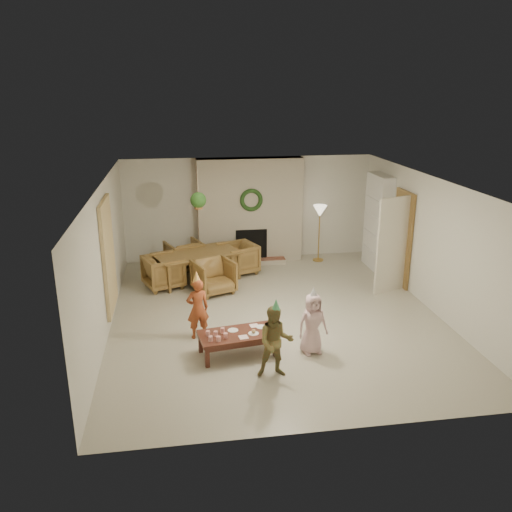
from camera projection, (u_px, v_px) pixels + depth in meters
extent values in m
plane|color=#B7B29E|center=(275.00, 315.00, 9.77)|extent=(7.00, 7.00, 0.00)
plane|color=white|center=(277.00, 183.00, 8.99)|extent=(7.00, 7.00, 0.00)
plane|color=silver|center=(249.00, 209.00, 12.66)|extent=(7.00, 0.00, 7.00)
plane|color=silver|center=(332.00, 341.00, 6.09)|extent=(7.00, 0.00, 7.00)
plane|color=silver|center=(105.00, 260.00, 8.94)|extent=(0.00, 7.00, 7.00)
plane|color=silver|center=(432.00, 244.00, 9.81)|extent=(0.00, 7.00, 7.00)
cube|color=maroon|center=(250.00, 210.00, 12.48)|extent=(2.50, 0.40, 2.50)
cube|color=maroon|center=(252.00, 262.00, 12.52)|extent=(1.60, 0.30, 0.12)
cube|color=black|center=(251.00, 244.00, 12.56)|extent=(0.75, 0.12, 0.75)
torus|color=#1B3E17|center=(251.00, 200.00, 12.17)|extent=(0.54, 0.10, 0.54)
cylinder|color=gold|center=(318.00, 260.00, 12.82)|extent=(0.26, 0.26, 0.03)
cylinder|color=gold|center=(319.00, 235.00, 12.62)|extent=(0.03, 0.03, 1.25)
cone|color=beige|center=(320.00, 211.00, 12.43)|extent=(0.33, 0.33, 0.28)
cube|color=white|center=(378.00, 222.00, 11.99)|extent=(0.30, 1.00, 2.20)
cube|color=white|center=(375.00, 249.00, 12.19)|extent=(0.30, 0.92, 0.03)
cube|color=white|center=(376.00, 233.00, 12.07)|extent=(0.30, 0.92, 0.03)
cube|color=white|center=(377.00, 216.00, 11.94)|extent=(0.30, 0.92, 0.03)
cube|color=white|center=(379.00, 199.00, 11.82)|extent=(0.30, 0.92, 0.03)
cube|color=maroon|center=(377.00, 245.00, 12.01)|extent=(0.20, 0.40, 0.24)
cube|color=#2A589A|center=(375.00, 226.00, 12.07)|extent=(0.20, 0.44, 0.24)
cube|color=#A58523|center=(379.00, 211.00, 11.81)|extent=(0.20, 0.36, 0.22)
cube|color=olive|center=(402.00, 238.00, 11.00)|extent=(0.05, 0.86, 2.04)
cube|color=beige|center=(392.00, 245.00, 10.60)|extent=(0.77, 0.32, 2.00)
cube|color=beige|center=(108.00, 256.00, 9.14)|extent=(0.06, 1.20, 2.00)
imported|color=olive|center=(198.00, 267.00, 11.39)|extent=(2.05, 1.60, 0.64)
imported|color=olive|center=(214.00, 276.00, 10.73)|extent=(0.98, 0.99, 0.70)
imported|color=olive|center=(184.00, 256.00, 12.04)|extent=(0.98, 0.99, 0.70)
imported|color=olive|center=(164.00, 272.00, 11.00)|extent=(0.99, 0.98, 0.70)
imported|color=olive|center=(238.00, 258.00, 11.85)|extent=(0.99, 0.98, 0.70)
cylinder|color=tan|center=(198.00, 189.00, 10.32)|extent=(0.01, 0.01, 0.70)
cylinder|color=#945C30|center=(198.00, 206.00, 10.43)|extent=(0.16, 0.16, 0.12)
sphere|color=#224E1A|center=(198.00, 200.00, 10.39)|extent=(0.32, 0.32, 0.32)
cube|color=#53271B|center=(238.00, 335.00, 8.23)|extent=(1.29, 0.79, 0.06)
cube|color=#53271B|center=(238.00, 338.00, 8.25)|extent=(1.19, 0.68, 0.07)
cube|color=#53271B|center=(207.00, 358.00, 7.90)|extent=(0.07, 0.07, 0.32)
cube|color=#53271B|center=(276.00, 347.00, 8.22)|extent=(0.07, 0.07, 0.32)
cube|color=#53271B|center=(201.00, 343.00, 8.35)|extent=(0.07, 0.07, 0.32)
cube|color=#53271B|center=(266.00, 334.00, 8.67)|extent=(0.07, 0.07, 0.32)
cylinder|color=white|center=(211.00, 339.00, 7.94)|extent=(0.07, 0.07, 0.08)
cylinder|color=white|center=(208.00, 333.00, 8.11)|extent=(0.07, 0.07, 0.08)
cylinder|color=white|center=(218.00, 339.00, 7.93)|extent=(0.07, 0.07, 0.08)
cylinder|color=white|center=(216.00, 334.00, 8.10)|extent=(0.07, 0.07, 0.08)
cylinder|color=white|center=(226.00, 336.00, 8.04)|extent=(0.07, 0.07, 0.08)
cylinder|color=white|center=(223.00, 330.00, 8.21)|extent=(0.07, 0.07, 0.08)
cylinder|color=white|center=(233.00, 330.00, 8.31)|extent=(0.19, 0.19, 0.01)
cylinder|color=white|center=(254.00, 333.00, 8.20)|extent=(0.19, 0.19, 0.01)
cylinder|color=white|center=(261.00, 327.00, 8.42)|extent=(0.19, 0.19, 0.01)
sphere|color=tan|center=(254.00, 331.00, 8.19)|extent=(0.07, 0.07, 0.07)
cube|color=#FFBBC2|center=(243.00, 337.00, 8.08)|extent=(0.16, 0.16, 0.01)
cube|color=#FFBBC2|center=(254.00, 326.00, 8.46)|extent=(0.16, 0.16, 0.01)
imported|color=#A44623|center=(198.00, 309.00, 8.74)|extent=(0.43, 0.33, 1.06)
cone|color=#FEFC54|center=(197.00, 277.00, 8.56)|extent=(0.16, 0.16, 0.20)
imported|color=#985129|center=(276.00, 342.00, 7.56)|extent=(0.57, 0.46, 1.10)
cone|color=#4FB874|center=(276.00, 305.00, 7.38)|extent=(0.17, 0.17, 0.18)
imported|color=beige|center=(313.00, 324.00, 8.24)|extent=(0.54, 0.40, 1.01)
cone|color=#B8B9BF|center=(314.00, 292.00, 8.07)|extent=(0.13, 0.13, 0.18)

